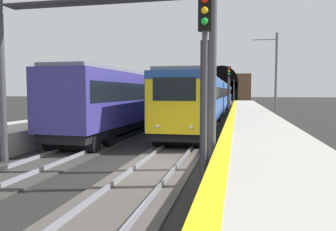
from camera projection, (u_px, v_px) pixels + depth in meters
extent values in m
plane|color=black|center=(159.00, 167.00, 12.42)|extent=(320.00, 320.00, 0.00)
cube|color=#ADA89E|center=(270.00, 158.00, 11.54)|extent=(112.00, 3.67, 1.05)
cube|color=yellow|center=(225.00, 142.00, 11.83)|extent=(112.00, 0.50, 0.01)
cube|color=#4C4742|center=(159.00, 166.00, 12.42)|extent=(160.00, 2.66, 0.06)
cube|color=gray|center=(141.00, 163.00, 12.56)|extent=(160.00, 0.07, 0.15)
cube|color=gray|center=(178.00, 165.00, 12.26)|extent=(160.00, 0.07, 0.15)
cube|color=#383533|center=(51.00, 161.00, 13.36)|extent=(160.00, 2.77, 0.06)
cube|color=gray|center=(35.00, 158.00, 13.50)|extent=(160.00, 0.07, 0.15)
cube|color=gray|center=(67.00, 159.00, 13.21)|extent=(160.00, 0.07, 0.15)
cube|color=#264C99|center=(198.00, 98.00, 24.29)|extent=(18.90, 2.92, 2.96)
cube|color=black|center=(198.00, 93.00, 24.26)|extent=(18.14, 2.95, 0.85)
cube|color=slate|center=(198.00, 77.00, 24.18)|extent=(18.33, 2.49, 0.20)
cube|color=black|center=(198.00, 120.00, 24.41)|extent=(18.52, 2.58, 0.47)
cylinder|color=black|center=(180.00, 140.00, 16.63)|extent=(0.85, 2.65, 0.84)
cylinder|color=black|center=(185.00, 135.00, 18.39)|extent=(0.85, 2.65, 0.84)
cylinder|color=black|center=(206.00, 118.00, 30.48)|extent=(0.85, 2.65, 0.84)
cylinder|color=black|center=(208.00, 116.00, 32.24)|extent=(0.85, 2.65, 0.84)
cube|color=yellow|center=(174.00, 107.00, 15.05)|extent=(0.13, 2.76, 2.54)
cube|color=black|center=(174.00, 89.00, 14.94)|extent=(0.05, 2.01, 1.06)
sphere|color=#F2EACC|center=(191.00, 127.00, 14.90)|extent=(0.20, 0.20, 0.20)
sphere|color=#F2EACC|center=(157.00, 126.00, 15.22)|extent=(0.20, 0.20, 0.20)
cube|color=#264C99|center=(216.00, 95.00, 43.37)|extent=(18.90, 2.92, 2.96)
cube|color=black|center=(216.00, 92.00, 43.34)|extent=(18.14, 2.95, 0.95)
cube|color=slate|center=(216.00, 83.00, 43.25)|extent=(18.33, 2.49, 0.20)
cube|color=black|center=(216.00, 108.00, 43.49)|extent=(18.52, 2.58, 0.47)
cylinder|color=black|center=(211.00, 114.00, 35.37)|extent=(0.85, 2.65, 0.84)
cylinder|color=black|center=(212.00, 113.00, 37.12)|extent=(0.85, 2.65, 0.84)
cylinder|color=black|center=(218.00, 108.00, 49.90)|extent=(0.85, 2.65, 0.84)
cylinder|color=black|center=(219.00, 107.00, 51.65)|extent=(0.85, 2.65, 0.84)
cube|color=#264C99|center=(223.00, 94.00, 62.44)|extent=(18.90, 2.92, 2.96)
cube|color=black|center=(223.00, 92.00, 62.41)|extent=(18.14, 2.95, 0.95)
cube|color=slate|center=(223.00, 86.00, 62.33)|extent=(18.33, 2.49, 0.20)
cube|color=black|center=(222.00, 103.00, 62.56)|extent=(18.52, 2.58, 0.47)
cylinder|color=black|center=(220.00, 106.00, 54.68)|extent=(0.85, 2.65, 0.84)
cylinder|color=black|center=(221.00, 106.00, 56.44)|extent=(0.85, 2.65, 0.84)
cylinder|color=black|center=(224.00, 103.00, 68.73)|extent=(0.85, 2.65, 0.84)
cylinder|color=black|center=(224.00, 103.00, 70.49)|extent=(0.85, 2.65, 0.84)
cube|color=navy|center=(131.00, 97.00, 23.23)|extent=(18.97, 3.24, 2.98)
cube|color=black|center=(131.00, 92.00, 23.21)|extent=(18.21, 3.26, 1.00)
cube|color=slate|center=(131.00, 75.00, 23.12)|extent=(18.39, 2.81, 0.20)
cube|color=black|center=(131.00, 121.00, 23.36)|extent=(18.58, 2.89, 0.51)
cylinder|color=black|center=(160.00, 117.00, 31.35)|extent=(0.98, 2.62, 0.92)
cylinder|color=black|center=(155.00, 118.00, 29.60)|extent=(0.98, 2.62, 0.92)
cylinder|color=black|center=(90.00, 137.00, 17.16)|extent=(0.98, 2.62, 0.92)
cylinder|color=black|center=(72.00, 143.00, 15.41)|extent=(0.98, 2.62, 0.92)
cube|color=yellow|center=(163.00, 97.00, 32.46)|extent=(0.18, 2.71, 2.79)
cube|color=black|center=(164.00, 89.00, 32.45)|extent=(0.08, 1.98, 1.07)
sphere|color=#F2EACC|center=(156.00, 107.00, 32.77)|extent=(0.20, 0.20, 0.20)
sphere|color=#F2EACC|center=(171.00, 107.00, 32.41)|extent=(0.20, 0.20, 0.20)
cube|color=navy|center=(179.00, 95.00, 42.20)|extent=(18.97, 3.24, 2.98)
cube|color=black|center=(179.00, 91.00, 42.17)|extent=(18.21, 3.26, 1.03)
cube|color=slate|center=(179.00, 82.00, 42.09)|extent=(18.39, 2.81, 0.20)
cube|color=black|center=(179.00, 108.00, 42.33)|extent=(18.58, 2.89, 0.51)
cylinder|color=black|center=(189.00, 107.00, 50.24)|extent=(0.98, 2.62, 0.92)
cylinder|color=black|center=(187.00, 108.00, 48.49)|extent=(0.98, 2.62, 0.92)
cylinder|color=black|center=(168.00, 113.00, 36.21)|extent=(0.98, 2.62, 0.92)
cylinder|color=black|center=(164.00, 114.00, 34.46)|extent=(0.98, 2.62, 0.92)
cube|color=black|center=(179.00, 78.00, 42.05)|extent=(1.34, 1.72, 0.90)
cylinder|color=#38383D|center=(204.00, 111.00, 9.51)|extent=(0.16, 0.16, 4.58)
cube|color=black|center=(205.00, 12.00, 9.30)|extent=(0.20, 0.38, 1.05)
cube|color=#38383D|center=(205.00, 111.00, 9.65)|extent=(0.04, 0.28, 4.12)
sphere|color=red|center=(205.00, 0.00, 9.15)|extent=(0.20, 0.20, 0.20)
sphere|color=yellow|center=(205.00, 10.00, 9.18)|extent=(0.20, 0.20, 0.20)
sphere|color=green|center=(205.00, 21.00, 9.20)|extent=(0.20, 0.20, 0.20)
cylinder|color=#38383D|center=(229.00, 98.00, 34.19)|extent=(0.16, 0.16, 4.42)
cube|color=black|center=(229.00, 71.00, 33.99)|extent=(0.20, 0.38, 1.05)
cube|color=#38383D|center=(229.00, 98.00, 34.33)|extent=(0.04, 0.28, 3.97)
sphere|color=red|center=(229.00, 68.00, 33.84)|extent=(0.20, 0.20, 0.20)
sphere|color=yellow|center=(229.00, 71.00, 33.86)|extent=(0.20, 0.20, 0.20)
sphere|color=green|center=(229.00, 74.00, 33.88)|extent=(0.20, 0.20, 0.20)
cylinder|color=#4C4C54|center=(234.00, 93.00, 76.61)|extent=(0.16, 0.16, 4.95)
cube|color=black|center=(234.00, 81.00, 76.40)|extent=(0.20, 0.38, 0.75)
cube|color=#4C4C54|center=(234.00, 93.00, 76.75)|extent=(0.04, 0.28, 4.45)
sphere|color=red|center=(234.00, 80.00, 76.26)|extent=(0.20, 0.20, 0.20)
sphere|color=yellow|center=(234.00, 81.00, 76.28)|extent=(0.20, 0.20, 0.20)
cylinder|color=#3F3F47|center=(2.00, 80.00, 13.34)|extent=(0.28, 0.28, 6.68)
cylinder|color=#3F3F47|center=(212.00, 78.00, 11.57)|extent=(0.28, 0.28, 6.68)
cube|color=#2D2D33|center=(98.00, 1.00, 12.24)|extent=(0.70, 7.67, 0.08)
cube|color=brown|center=(222.00, 87.00, 104.96)|extent=(2.79, 18.26, 8.47)
cube|color=black|center=(221.00, 91.00, 103.65)|extent=(0.12, 10.22, 5.93)
cylinder|color=black|center=(221.00, 82.00, 103.43)|extent=(0.12, 10.22, 10.22)
cylinder|color=#595B60|center=(276.00, 78.00, 29.95)|extent=(0.22, 0.22, 8.19)
cylinder|color=#595B60|center=(264.00, 40.00, 29.92)|extent=(0.08, 2.17, 0.08)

